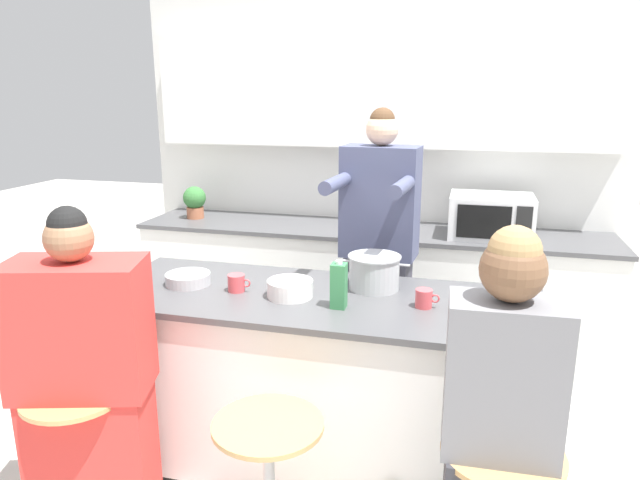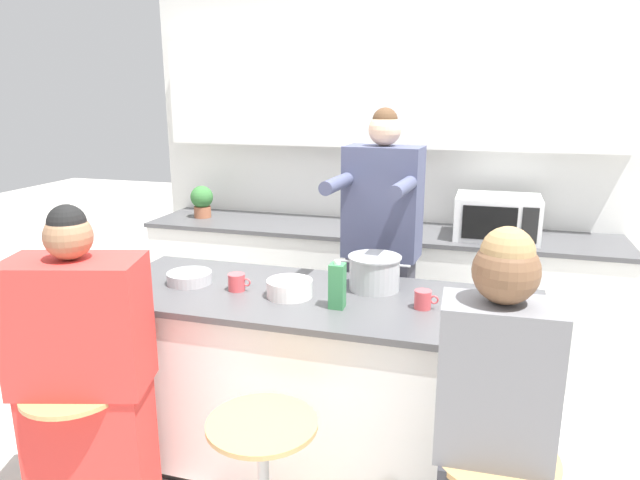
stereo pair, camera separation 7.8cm
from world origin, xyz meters
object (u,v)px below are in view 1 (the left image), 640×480
object	(u,v)px
kitchen_island	(316,382)
person_seated_near	(497,445)
person_wrapped_blanket	(86,387)
person_cooking	(378,271)
fruit_bowl	(188,279)
juice_carton	(339,285)
cooking_pot	(374,272)
bar_stool_leftmost	(81,450)
potted_plant	(195,201)
microwave	(491,216)
coffee_cup_far	(424,298)
coffee_cup_near	(237,283)

from	to	relation	value
kitchen_island	person_seated_near	xyz separation A→B (m)	(0.81, -0.64, 0.21)
person_wrapped_blanket	person_seated_near	distance (m)	1.62
person_cooking	fruit_bowl	bearing A→B (deg)	-141.42
fruit_bowl	juice_carton	size ratio (longest dim) A/B	1.01
person_cooking	cooking_pot	world-z (taller)	person_cooking
bar_stool_leftmost	person_seated_near	size ratio (longest dim) A/B	0.45
person_cooking	potted_plant	bearing A→B (deg)	155.87
person_cooking	juice_carton	world-z (taller)	person_cooking
kitchen_island	bar_stool_leftmost	bearing A→B (deg)	-140.85
potted_plant	person_wrapped_blanket	bearing A→B (deg)	-75.67
person_seated_near	microwave	size ratio (longest dim) A/B	2.72
juice_carton	bar_stool_leftmost	bearing A→B (deg)	-150.14
person_wrapped_blanket	person_cooking	bearing A→B (deg)	34.23
person_seated_near	coffee_cup_far	distance (m)	0.74
bar_stool_leftmost	potted_plant	distance (m)	2.24
kitchen_island	coffee_cup_near	size ratio (longest dim) A/B	18.36
person_wrapped_blanket	fruit_bowl	world-z (taller)	person_wrapped_blanket
person_cooking	microwave	size ratio (longest dim) A/B	3.33
bar_stool_leftmost	person_wrapped_blanket	world-z (taller)	person_wrapped_blanket
potted_plant	cooking_pot	bearing A→B (deg)	-38.21
kitchen_island	cooking_pot	world-z (taller)	cooking_pot
bar_stool_leftmost	juice_carton	size ratio (longest dim) A/B	2.98
person_wrapped_blanket	cooking_pot	bearing A→B (deg)	21.46
kitchen_island	microwave	size ratio (longest dim) A/B	3.95
microwave	person_cooking	bearing A→B (deg)	-127.37
person_cooking	kitchen_island	bearing A→B (deg)	-105.00
person_cooking	person_wrapped_blanket	size ratio (longest dim) A/B	1.24
person_cooking	juice_carton	size ratio (longest dim) A/B	8.06
bar_stool_leftmost	potted_plant	size ratio (longest dim) A/B	2.69
kitchen_island	person_cooking	world-z (taller)	person_cooking
coffee_cup_near	coffee_cup_far	bearing A→B (deg)	0.97
kitchen_island	microwave	world-z (taller)	microwave
juice_carton	person_seated_near	bearing A→B (deg)	-37.60
potted_plant	bar_stool_leftmost	bearing A→B (deg)	-76.64
person_seated_near	fruit_bowl	size ratio (longest dim) A/B	6.51
person_seated_near	juice_carton	size ratio (longest dim) A/B	6.59
person_seated_near	coffee_cup_far	size ratio (longest dim) A/B	13.45
juice_carton	coffee_cup_near	bearing A→B (deg)	170.95
person_wrapped_blanket	person_seated_near	bearing A→B (deg)	-16.15
cooking_pot	potted_plant	distance (m)	2.00
coffee_cup_near	microwave	size ratio (longest dim) A/B	0.21
person_cooking	coffee_cup_far	xyz separation A→B (m)	(0.30, -0.60, 0.08)
fruit_bowl	person_seated_near	bearing A→B (deg)	-23.37
person_wrapped_blanket	microwave	distance (m)	2.61
coffee_cup_far	potted_plant	bearing A→B (deg)	141.98
juice_carton	microwave	distance (m)	1.64
person_cooking	coffee_cup_near	world-z (taller)	person_cooking
kitchen_island	coffee_cup_near	distance (m)	0.62
person_wrapped_blanket	microwave	size ratio (longest dim) A/B	2.69
bar_stool_leftmost	potted_plant	xyz separation A→B (m)	(-0.50, 2.09, 0.65)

